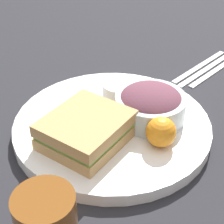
% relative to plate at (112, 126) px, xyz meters
% --- Properties ---
extents(ground_plane, '(4.00, 4.00, 0.00)m').
position_rel_plate_xyz_m(ground_plane, '(0.00, 0.00, -0.01)').
color(ground_plane, '#232328').
extents(plate, '(0.34, 0.34, 0.02)m').
position_rel_plate_xyz_m(plate, '(0.00, 0.00, 0.00)').
color(plate, white).
rests_on(plate, ground_plane).
extents(sandwich, '(0.13, 0.12, 0.05)m').
position_rel_plate_xyz_m(sandwich, '(0.07, 0.00, 0.03)').
color(sandwich, tan).
rests_on(sandwich, plate).
extents(salad_bowl, '(0.12, 0.12, 0.06)m').
position_rel_plate_xyz_m(salad_bowl, '(-0.05, 0.04, 0.04)').
color(salad_bowl, silver).
rests_on(salad_bowl, plate).
extents(dressing_cup, '(0.06, 0.06, 0.03)m').
position_rel_plate_xyz_m(dressing_cup, '(-0.07, -0.04, 0.02)').
color(dressing_cup, '#B7B7BC').
rests_on(dressing_cup, plate).
extents(orange_wedge, '(0.05, 0.05, 0.05)m').
position_rel_plate_xyz_m(orange_wedge, '(0.00, 0.10, 0.03)').
color(orange_wedge, orange).
rests_on(orange_wedge, plate).
extents(fork, '(0.20, 0.03, 0.01)m').
position_rel_plate_xyz_m(fork, '(-0.31, 0.01, -0.01)').
color(fork, silver).
rests_on(fork, ground_plane).
extents(knife, '(0.21, 0.03, 0.01)m').
position_rel_plate_xyz_m(knife, '(-0.30, 0.03, -0.01)').
color(knife, silver).
rests_on(knife, ground_plane).
extents(spoon, '(0.18, 0.03, 0.01)m').
position_rel_plate_xyz_m(spoon, '(-0.30, 0.05, -0.01)').
color(spoon, silver).
rests_on(spoon, ground_plane).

